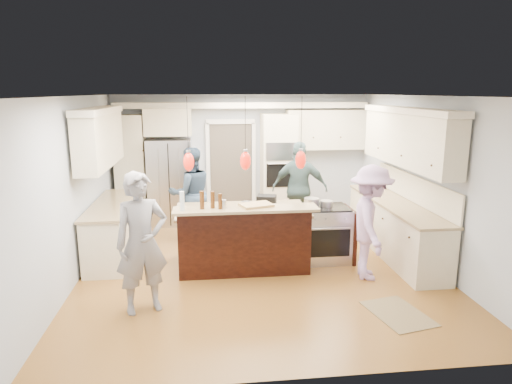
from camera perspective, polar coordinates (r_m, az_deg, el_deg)
ground_plane at (r=7.49m, az=0.31°, el=-9.21°), size 6.00×6.00×0.00m
room_shell at (r=7.02m, az=0.33°, el=4.72°), size 5.54×6.04×2.72m
refrigerator at (r=9.75m, az=-10.65°, el=1.24°), size 0.90×0.70×1.80m
oven_column at (r=9.84m, az=2.80°, el=3.02°), size 0.72×0.69×2.30m
back_upper_cabinets at (r=9.73m, az=-6.03°, el=5.95°), size 5.30×0.61×2.54m
right_counter_run at (r=8.10m, az=17.49°, el=-0.30°), size 0.64×3.10×2.51m
left_cabinets at (r=8.06m, az=-17.93°, el=-0.40°), size 0.64×2.30×2.51m
kitchen_island at (r=7.37m, az=-1.67°, el=-5.57°), size 2.10×1.46×1.12m
island_range at (r=7.69m, az=8.84°, el=-5.16°), size 0.82×0.71×0.92m
pendant_lights at (r=6.49m, az=-1.33°, el=3.95°), size 1.75×0.15×1.03m
person_bar_end at (r=5.92m, az=-14.09°, el=-6.22°), size 0.77×0.64×1.81m
person_far_left at (r=8.72m, az=-8.15°, el=-0.17°), size 1.01×0.88×1.75m
person_far_right at (r=8.90m, az=5.48°, el=0.42°), size 1.15×0.70×1.83m
person_range_side at (r=6.99m, az=14.12°, el=-3.72°), size 0.84×1.22×1.72m
floor_rug at (r=6.26m, az=17.34°, el=-14.31°), size 0.78×1.00×0.01m
water_bottle at (r=6.47m, az=-9.22°, el=-1.15°), size 0.09×0.09×0.28m
beer_bottle_a at (r=6.57m, az=-5.45°, el=-0.97°), size 0.08×0.08×0.25m
beer_bottle_b at (r=6.55m, az=-6.77°, el=-1.00°), size 0.07×0.07×0.26m
beer_bottle_c at (r=6.53m, az=-4.51°, el=-1.17°), size 0.07×0.07×0.22m
drink_can at (r=6.55m, az=-4.03°, el=-1.53°), size 0.07×0.07×0.13m
cutting_board at (r=6.69m, az=0.04°, el=-1.63°), size 0.52×0.44×0.03m
pot_large at (r=7.51m, az=6.97°, el=-1.29°), size 0.24×0.24×0.14m
pot_small at (r=7.55m, az=8.82°, el=-1.44°), size 0.20×0.20×0.10m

